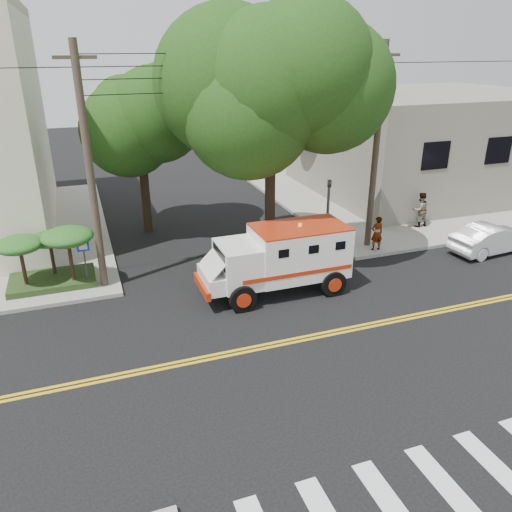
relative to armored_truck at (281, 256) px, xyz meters
name	(u,v)px	position (x,y,z in m)	size (l,w,h in m)	color
ground	(299,340)	(-0.76, -3.41, -1.46)	(100.00, 100.00, 0.00)	black
sidewalk_ne	(404,192)	(12.74, 10.09, -1.39)	(17.00, 17.00, 0.15)	gray
building_right	(425,141)	(14.24, 10.59, 1.69)	(14.00, 12.00, 6.00)	slate
utility_pole_left	(90,175)	(-6.36, 2.59, 3.04)	(0.28, 0.28, 9.00)	#382D23
utility_pole_right	(376,151)	(5.54, 2.79, 3.04)	(0.28, 0.28, 9.00)	#382D23
tree_main	(285,89)	(1.17, 2.80, 5.74)	(6.08, 5.70, 9.85)	black
tree_left	(146,116)	(-3.44, 8.38, 4.27)	(4.48, 4.20, 7.70)	black
tree_right	(328,93)	(8.08, 12.36, 4.63)	(4.80, 4.50, 8.20)	black
traffic_signal	(328,211)	(3.04, 2.19, 0.76)	(0.15, 0.18, 3.60)	#3F3F42
accessibility_sign	(84,256)	(-6.96, 2.77, -0.10)	(0.45, 0.10, 2.02)	#3F3F42
palm_planter	(49,249)	(-8.20, 3.22, 0.18)	(3.52, 2.63, 2.36)	#1E3314
armored_truck	(281,256)	(0.00, 0.00, 0.00)	(5.66, 2.31, 2.57)	white
parked_sedan	(491,238)	(10.51, 0.39, -0.80)	(1.41, 4.04, 1.33)	silver
pedestrian_a	(377,233)	(5.54, 2.09, -0.52)	(0.58, 0.38, 1.59)	gray
pedestrian_b	(420,210)	(9.36, 4.12, -0.42)	(0.87, 0.67, 1.78)	gray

